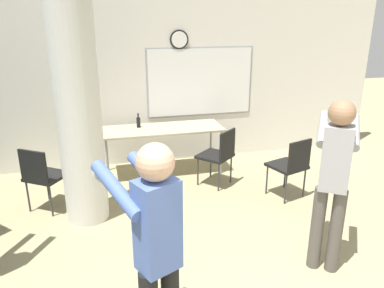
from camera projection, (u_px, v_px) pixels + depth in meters
wall_back at (155, 80)px, 6.17m from camera, size 8.00×0.15×2.80m
support_pillar at (78, 109)px, 4.28m from camera, size 0.51×0.51×2.80m
folding_table at (163, 131)px, 5.87m from camera, size 1.88×0.68×0.75m
bottle_on_table at (138, 122)px, 5.86m from camera, size 0.06×0.06×0.23m
chair_mid_room at (291, 163)px, 5.08m from camera, size 0.56×0.56×0.87m
chair_near_pillar at (42, 174)px, 4.74m from camera, size 0.61×0.61×0.87m
chair_table_right at (219, 153)px, 5.46m from camera, size 0.62×0.62×0.87m
person_playing_front at (156, 246)px, 2.40m from camera, size 0.57×0.69×1.72m
person_playing_side at (334, 174)px, 3.48m from camera, size 0.61×0.71×1.73m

